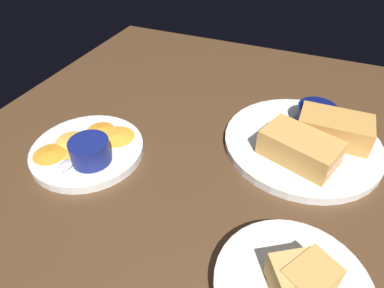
# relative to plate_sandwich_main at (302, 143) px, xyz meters

# --- Properties ---
(ground_plane) EXTENTS (1.10, 1.10, 0.03)m
(ground_plane) POSITION_rel_plate_sandwich_main_xyz_m (0.09, 0.12, -0.02)
(ground_plane) COLOR #4C331E
(plate_sandwich_main) EXTENTS (0.30, 0.30, 0.02)m
(plate_sandwich_main) POSITION_rel_plate_sandwich_main_xyz_m (0.00, 0.00, 0.00)
(plate_sandwich_main) COLOR silver
(plate_sandwich_main) RESTS_ON ground_plane
(sandwich_half_near) EXTENTS (0.15, 0.12, 0.05)m
(sandwich_half_near) POSITION_rel_plate_sandwich_main_xyz_m (0.00, 0.06, 0.03)
(sandwich_half_near) COLOR tan
(sandwich_half_near) RESTS_ON plate_sandwich_main
(sandwich_half_far) EXTENTS (0.13, 0.08, 0.05)m
(sandwich_half_far) POSITION_rel_plate_sandwich_main_xyz_m (-0.05, -0.03, 0.03)
(sandwich_half_far) COLOR #C68C42
(sandwich_half_far) RESTS_ON plate_sandwich_main
(ramekin_dark_sauce) EXTENTS (0.08, 0.08, 0.04)m
(ramekin_dark_sauce) POSITION_rel_plate_sandwich_main_xyz_m (-0.01, -0.07, 0.03)
(ramekin_dark_sauce) COLOR #0C144C
(ramekin_dark_sauce) RESTS_ON plate_sandwich_main
(spoon_by_dark_ramekin) EXTENTS (0.02, 0.10, 0.01)m
(spoon_by_dark_ramekin) POSITION_rel_plate_sandwich_main_xyz_m (-0.01, -0.01, 0.01)
(spoon_by_dark_ramekin) COLOR silver
(spoon_by_dark_ramekin) RESTS_ON plate_sandwich_main
(plate_chips_companion) EXTENTS (0.21, 0.21, 0.02)m
(plate_chips_companion) POSITION_rel_plate_sandwich_main_xyz_m (0.37, 0.18, 0.00)
(plate_chips_companion) COLOR silver
(plate_chips_companion) RESTS_ON ground_plane
(ramekin_light_gravy) EXTENTS (0.07, 0.07, 0.04)m
(ramekin_light_gravy) POSITION_rel_plate_sandwich_main_xyz_m (0.34, 0.20, 0.03)
(ramekin_light_gravy) COLOR navy
(ramekin_light_gravy) RESTS_ON plate_chips_companion
(spoon_by_gravy_ramekin) EXTENTS (0.02, 0.10, 0.01)m
(spoon_by_gravy_ramekin) POSITION_rel_plate_sandwich_main_xyz_m (0.37, 0.22, 0.01)
(spoon_by_gravy_ramekin) COLOR silver
(spoon_by_gravy_ramekin) RESTS_ON plate_chips_companion
(plantain_chip_scatter) EXTENTS (0.17, 0.18, 0.01)m
(plantain_chip_scatter) POSITION_rel_plate_sandwich_main_xyz_m (0.38, 0.17, 0.01)
(plantain_chip_scatter) COLOR gold
(plantain_chip_scatter) RESTS_ON plate_chips_companion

